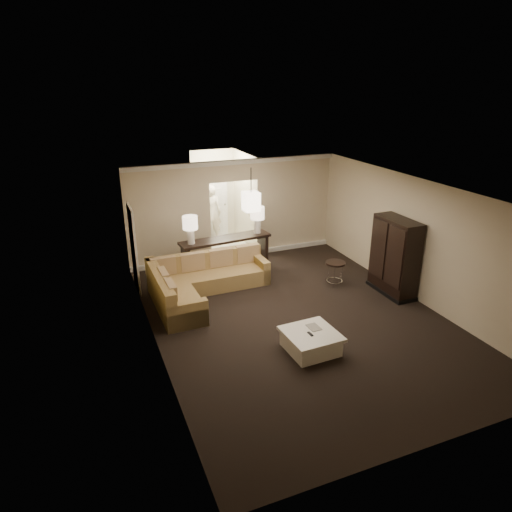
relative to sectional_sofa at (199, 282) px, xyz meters
name	(u,v)px	position (x,y,z in m)	size (l,w,h in m)	color
ground	(297,318)	(1.64, -1.88, -0.35)	(8.00, 8.00, 0.00)	black
wall_back	(234,210)	(1.64, 2.12, 1.05)	(6.00, 0.04, 2.80)	beige
wall_front	(441,364)	(1.64, -5.88, 1.05)	(6.00, 0.04, 2.80)	beige
wall_left	(152,281)	(-1.36, -1.88, 1.05)	(0.04, 8.00, 2.80)	beige
wall_right	(417,240)	(4.64, -1.88, 1.05)	(0.04, 8.00, 2.80)	beige
ceiling	(302,191)	(1.64, -1.88, 2.45)	(6.00, 8.00, 0.02)	white
crown_molding	(234,162)	(1.64, 2.07, 2.38)	(6.00, 0.10, 0.12)	silver
baseboard	(236,255)	(1.64, 2.07, -0.29)	(6.00, 0.10, 0.12)	silver
side_door	(134,249)	(-1.33, 0.92, 0.70)	(0.05, 0.90, 2.10)	white
foyer	(220,202)	(1.64, 3.46, 0.95)	(1.44, 2.02, 2.80)	beige
sectional_sofa	(199,282)	(0.00, 0.00, 0.00)	(2.92, 2.33, 0.87)	brown
coffee_table	(311,341)	(1.32, -3.08, -0.15)	(1.01, 1.01, 0.41)	white
console_table	(226,252)	(1.05, 1.16, 0.21)	(2.48, 0.78, 0.94)	black
armoire	(394,258)	(4.33, -1.57, 0.54)	(0.55, 1.29, 1.85)	black
drink_table	(335,269)	(3.29, -0.68, 0.09)	(0.49, 0.49, 0.61)	black
table_lamp_left	(190,225)	(0.11, 1.07, 1.08)	(0.38, 0.38, 0.72)	white
table_lamp_right	(257,216)	(1.99, 1.25, 1.08)	(0.38, 0.38, 0.72)	white
pendant_light	(251,201)	(1.64, 0.82, 1.61)	(0.38, 0.38, 1.09)	black
person	(211,210)	(1.43, 3.72, 0.65)	(0.72, 0.48, 1.99)	beige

